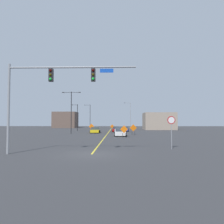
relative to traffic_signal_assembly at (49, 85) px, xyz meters
The scene contains 19 objects.
ground 6.62m from the traffic_signal_assembly, ahead, with size 199.45×199.45×0.00m, color #38383A.
road_centre_stripe 55.81m from the traffic_signal_assembly, 86.37° to the left, with size 0.16×110.80×0.01m.
traffic_signal_assembly is the anchor object (origin of this frame).
stop_sign 11.81m from the traffic_signal_assembly, 17.55° to the left, with size 0.76×0.07×3.16m.
street_lamp_mid_left 29.84m from the traffic_signal_assembly, 98.57° to the left, with size 4.11×0.24×9.14m.
street_lamp_mid_right 42.29m from the traffic_signal_assembly, 97.48° to the left, with size 1.78×0.24×7.32m.
street_lamp_near_right 63.16m from the traffic_signal_assembly, 94.23° to the left, with size 2.38×0.24×8.85m.
street_lamp_far_left 67.76m from the traffic_signal_assembly, 81.00° to the left, with size 2.50×0.24×9.96m.
construction_sign_right_shoulder 41.95m from the traffic_signal_assembly, 84.17° to the left, with size 1.08×0.16×1.80m.
construction_sign_left_shoulder 35.19m from the traffic_signal_assembly, 91.06° to the left, with size 1.31×0.21×2.07m.
construction_sign_median_near 19.81m from the traffic_signal_assembly, 69.66° to the left, with size 1.27×0.20×1.99m.
construction_sign_left_lane 27.09m from the traffic_signal_assembly, 70.86° to the left, with size 1.39×0.29×2.06m.
car_blue_distant 40.52m from the traffic_signal_assembly, 79.21° to the left, with size 2.21×4.10×1.33m.
car_yellow_far 31.92m from the traffic_signal_assembly, 88.88° to the left, with size 2.17×3.96×1.37m.
car_red_near 37.59m from the traffic_signal_assembly, 81.63° to the left, with size 2.19×3.82×1.31m.
car_silver_approaching 34.25m from the traffic_signal_assembly, 79.79° to the left, with size 2.20×4.53×1.43m.
car_white_mid 22.85m from the traffic_signal_assembly, 73.86° to the left, with size 2.21×4.00×1.46m.
roadside_building_east 55.42m from the traffic_signal_assembly, 69.97° to the left, with size 9.63×8.20×5.37m.
roadside_building_west 72.48m from the traffic_signal_assembly, 102.40° to the left, with size 9.11×8.50×6.43m.
Camera 1 is at (2.06, -17.52, 2.67)m, focal length 34.75 mm.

